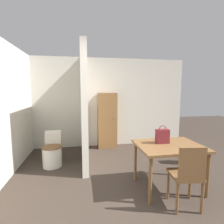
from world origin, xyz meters
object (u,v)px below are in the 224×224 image
Objects in this scene: wooden_cabinet at (107,120)px; toilet at (52,152)px; wooden_chair at (187,174)px; space_heater at (186,153)px; dining_table at (169,150)px; handbag at (162,136)px.

toilet is at bearing -143.25° from wooden_cabinet.
wooden_chair reaches higher than toilet.
space_heater is at bearing 64.94° from wooden_chair.
dining_table is at bearing -31.85° from toilet.
dining_table is at bearing -73.23° from wooden_cabinet.
toilet is (-2.00, 1.78, -0.21)m from wooden_chair.
toilet is 2.32m from handbag.
wooden_cabinet is (-0.67, 2.77, 0.27)m from wooden_chair.
handbag reaches higher than toilet.
space_heater is at bearing -8.01° from toilet.
wooden_cabinet is 3.46× the size of space_heater.
space_heater is at bearing 38.01° from handbag.
dining_table reaches higher than space_heater.
wooden_chair is 3.04× the size of handbag.
dining_table is 1.46× the size of toilet.
wooden_chair is at bearing -41.64° from toilet.
toilet is 0.46× the size of wooden_cabinet.
wooden_chair is at bearing -91.17° from dining_table.
handbag is (1.94, -1.14, 0.57)m from toilet.
handbag reaches higher than wooden_chair.
dining_table is 0.67× the size of wooden_cabinet.
toilet is at bearing 149.51° from handbag.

